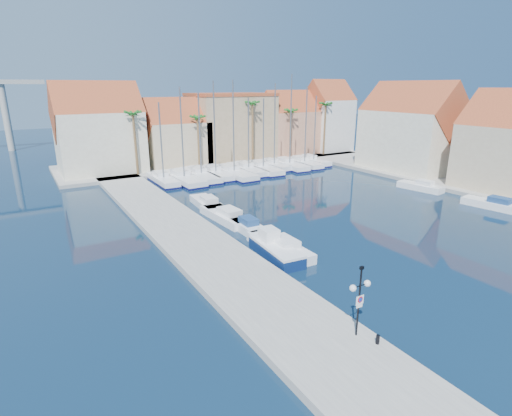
{
  "coord_description": "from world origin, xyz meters",
  "views": [
    {
      "loc": [
        -21.0,
        -17.56,
        13.2
      ],
      "look_at": [
        -3.9,
        10.98,
        3.0
      ],
      "focal_mm": 28.0,
      "sensor_mm": 36.0,
      "label": 1
    }
  ],
  "objects": [
    {
      "name": "sailboat_0",
      "position": [
        -4.1,
        36.19,
        0.59
      ],
      "size": [
        2.27,
        8.55,
        11.14
      ],
      "rotation": [
        0.0,
        0.0,
        -0.0
      ],
      "color": "white",
      "rests_on": "ground"
    },
    {
      "name": "sailboat_3",
      "position": [
        3.99,
        36.33,
        0.61
      ],
      "size": [
        3.04,
        9.7,
        13.92
      ],
      "rotation": [
        0.0,
        0.0,
        -0.05
      ],
      "color": "white",
      "rests_on": "ground"
    },
    {
      "name": "building_2",
      "position": [
        13.0,
        48.0,
        6.26
      ],
      "size": [
        14.2,
        10.2,
        11.5
      ],
      "color": "#9C8560",
      "rests_on": "shore_north"
    },
    {
      "name": "palm_4",
      "position": [
        30.0,
        42.0,
        9.55
      ],
      "size": [
        2.6,
        2.6,
        10.65
      ],
      "color": "brown",
      "rests_on": "shore_north"
    },
    {
      "name": "motorboat_east_0",
      "position": [
        24.01,
        5.51,
        0.51
      ],
      "size": [
        2.89,
        6.55,
        1.4
      ],
      "rotation": [
        0.0,
        0.0,
        0.14
      ],
      "color": "white",
      "rests_on": "ground"
    },
    {
      "name": "bollard",
      "position": [
        -6.6,
        -5.7,
        0.75
      ],
      "size": [
        0.2,
        0.2,
        0.49
      ],
      "primitive_type": "cylinder",
      "color": "black",
      "rests_on": "quay_west"
    },
    {
      "name": "motorboat_west_2",
      "position": [
        -3.66,
        17.3,
        0.51
      ],
      "size": [
        2.72,
        7.38,
        1.4
      ],
      "rotation": [
        0.0,
        0.0,
        0.06
      ],
      "color": "white",
      "rests_on": "ground"
    },
    {
      "name": "motorboat_west_3",
      "position": [
        -3.48,
        22.4,
        0.51
      ],
      "size": [
        2.54,
        6.6,
        1.4
      ],
      "rotation": [
        0.0,
        0.0,
        -0.07
      ],
      "color": "white",
      "rests_on": "ground"
    },
    {
      "name": "building_3",
      "position": [
        25.0,
        47.0,
        5.86
      ],
      "size": [
        10.3,
        8.0,
        12.0
      ],
      "color": "tan",
      "rests_on": "shore_north"
    },
    {
      "name": "building_0",
      "position": [
        -10.0,
        47.0,
        6.52
      ],
      "size": [
        12.3,
        9.0,
        13.5
      ],
      "color": "beige",
      "rests_on": "shore_north"
    },
    {
      "name": "shore_north",
      "position": [
        10.0,
        48.0,
        0.25
      ],
      "size": [
        54.0,
        16.0,
        0.5
      ],
      "primitive_type": "cube",
      "color": "gray",
      "rests_on": "ground"
    },
    {
      "name": "ground",
      "position": [
        0.0,
        0.0,
        0.0
      ],
      "size": [
        260.0,
        260.0,
        0.0
      ],
      "primitive_type": "plane",
      "color": "black",
      "rests_on": "ground"
    },
    {
      "name": "motorboat_west_1",
      "position": [
        -3.38,
        13.66,
        0.51
      ],
      "size": [
        1.93,
        5.6,
        1.4
      ],
      "rotation": [
        0.0,
        0.0,
        -0.03
      ],
      "color": "white",
      "rests_on": "ground"
    },
    {
      "name": "shore_east",
      "position": [
        32.0,
        15.0,
        0.25
      ],
      "size": [
        12.0,
        60.0,
        0.5
      ],
      "primitive_type": "cube",
      "color": "gray",
      "rests_on": "ground"
    },
    {
      "name": "sailboat_7",
      "position": [
        14.92,
        37.03,
        0.65
      ],
      "size": [
        2.5,
        8.15,
        13.59
      ],
      "rotation": [
        0.0,
        0.0,
        0.05
      ],
      "color": "white",
      "rests_on": "ground"
    },
    {
      "name": "motorboat_west_0",
      "position": [
        -3.56,
        7.66,
        0.51
      ],
      "size": [
        2.4,
        7.18,
        1.4
      ],
      "rotation": [
        0.0,
        0.0,
        -0.02
      ],
      "color": "white",
      "rests_on": "ground"
    },
    {
      "name": "palm_2",
      "position": [
        14.0,
        42.0,
        10.02
      ],
      "size": [
        2.6,
        2.6,
        11.15
      ],
      "color": "brown",
      "rests_on": "shore_north"
    },
    {
      "name": "sailboat_4",
      "position": [
        6.51,
        35.41,
        0.59
      ],
      "size": [
        3.22,
        11.12,
        14.04
      ],
      "rotation": [
        0.0,
        0.0,
        0.03
      ],
      "color": "white",
      "rests_on": "ground"
    },
    {
      "name": "sailboat_9",
      "position": [
        20.56,
        36.19,
        0.61
      ],
      "size": [
        2.85,
        9.12,
        13.16
      ],
      "rotation": [
        0.0,
        0.0,
        -0.05
      ],
      "color": "white",
      "rests_on": "ground"
    },
    {
      "name": "sailboat_5",
      "position": [
        9.71,
        36.46,
        0.57
      ],
      "size": [
        3.11,
        10.18,
        11.55
      ],
      "rotation": [
        0.0,
        0.0,
        -0.04
      ],
      "color": "white",
      "rests_on": "ground"
    },
    {
      "name": "sailboat_10",
      "position": [
        23.05,
        36.85,
        0.6
      ],
      "size": [
        2.19,
        8.25,
        11.65
      ],
      "rotation": [
        0.0,
        0.0,
        -0.0
      ],
      "color": "white",
      "rests_on": "ground"
    },
    {
      "name": "lamp_post",
      "position": [
        -7.0,
        -4.59,
        3.14
      ],
      "size": [
        1.37,
        0.37,
        4.02
      ],
      "rotation": [
        0.0,
        0.0,
        -0.01
      ],
      "color": "black",
      "rests_on": "quay_west"
    },
    {
      "name": "sailboat_2",
      "position": [
        1.64,
        36.4,
        0.57
      ],
      "size": [
        3.06,
        10.64,
        12.29
      ],
      "rotation": [
        0.0,
        0.0,
        -0.03
      ],
      "color": "white",
      "rests_on": "ground"
    },
    {
      "name": "palm_0",
      "position": [
        -6.0,
        42.0,
        9.08
      ],
      "size": [
        2.6,
        2.6,
        10.15
      ],
      "color": "brown",
      "rests_on": "shore_north"
    },
    {
      "name": "building_4",
      "position": [
        34.0,
        46.0,
        6.97
      ],
      "size": [
        8.3,
        8.0,
        14.0
      ],
      "color": "silver",
      "rests_on": "shore_north"
    },
    {
      "name": "sailboat_6",
      "position": [
        12.11,
        35.98,
        0.57
      ],
      "size": [
        3.24,
        10.34,
        11.41
      ],
      "rotation": [
        0.0,
        0.0,
        -0.05
      ],
      "color": "white",
      "rests_on": "ground"
    },
    {
      "name": "palm_1",
      "position": [
        4.0,
        42.0,
        8.14
      ],
      "size": [
        2.6,
        2.6,
        9.15
      ],
      "color": "brown",
      "rests_on": "shore_north"
    },
    {
      "name": "fishing_boat",
      "position": [
        -4.46,
        7.1,
        0.69
      ],
      "size": [
        2.44,
        6.07,
        2.08
      ],
      "rotation": [
        0.0,
        0.0,
        -0.08
      ],
      "color": "#0D214F",
      "rests_on": "ground"
    },
    {
      "name": "building_6",
      "position": [
        32.0,
        24.0,
        6.52
      ],
      "size": [
        9.0,
        14.3,
        13.5
      ],
      "color": "beige",
      "rests_on": "shore_east"
    },
    {
      "name": "building_1",
      "position": [
        2.0,
        47.0,
        5.3
      ],
      "size": [
        10.3,
        8.0,
        11.0
      ],
      "color": "tan",
      "rests_on": "shore_north"
    },
    {
      "name": "palm_3",
      "position": [
        22.0,
        42.0,
        8.61
      ],
      "size": [
        2.6,
        2.6,
        9.65
      ],
      "color": "brown",
      "rests_on": "shore_north"
    },
    {
      "name": "sailboat_8",
      "position": [
        17.51,
        36.3,
        0.62
      ],
      "size": [
        3.36,
        9.96,
        14.99
      ],
      "rotation": [
        0.0,
        0.0,
        -0.08
      ],
      "color": "white",
      "rests_on": "ground"
    },
    {
      "name": "quay_west",
      "position": [
        -9.0,
        13.5,
        0.25
      ],
      "size": [
        6.0,
        77.0,
        0.5
      ],
      "primitive_type": "cube",
      "color": "gray",
      "rests_on": "ground"
    },
    {
      "name": "motorboat_east_1",
      "position": [
        24.02,
        15.13,
        0.51
      ],
      "size": [
        2.81,
        6.07,
        1.4
      ],
      "rotation": [
        0.0,
        0.0,
        0.17
      ],
      "color": "white",
      "rests_on": "ground"
    },
    {
      "name": "sailboat_1",
      "position": [
        -1.34,
        35.69,
        0.58
      ],
      "size": [
        3.21,
        10.87,
        13.13
      ],
      "rotation": [
        0.0,
        0.0,
        0.03
      ],
      "color": "white",
      "rests_on": "ground"
    }
  ]
}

